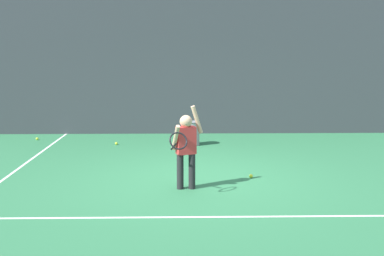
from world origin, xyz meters
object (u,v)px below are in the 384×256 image
(tennis_ball_1, at_px, (116,144))
(tennis_ball_2, at_px, (181,154))
(tennis_ball_3, at_px, (37,139))
(tennis_player, at_px, (186,145))
(ball_hopper, at_px, (192,133))
(tennis_ball_0, at_px, (251,176))

(tennis_ball_1, relative_size, tennis_ball_2, 1.00)
(tennis_ball_2, height_order, tennis_ball_3, same)
(tennis_player, bearing_deg, ball_hopper, 67.35)
(tennis_ball_3, bearing_deg, ball_hopper, -10.12)
(tennis_ball_2, bearing_deg, tennis_ball_0, -55.08)
(ball_hopper, relative_size, tennis_ball_2, 8.52)
(ball_hopper, bearing_deg, tennis_ball_1, 178.56)
(tennis_player, xyz_separation_m, tennis_ball_2, (-0.08, 2.43, -0.69))
(tennis_ball_3, bearing_deg, tennis_ball_2, -26.99)
(tennis_ball_1, xyz_separation_m, tennis_ball_3, (-2.06, 0.64, 0.00))
(tennis_player, distance_m, tennis_ball_0, 1.50)
(tennis_ball_1, bearing_deg, tennis_ball_2, -37.74)
(tennis_ball_2, xyz_separation_m, tennis_ball_3, (-3.60, 1.83, 0.00))
(ball_hopper, xyz_separation_m, tennis_ball_0, (0.99, -2.92, -0.26))
(tennis_ball_0, bearing_deg, ball_hopper, 108.66)
(tennis_ball_1, bearing_deg, tennis_player, -65.83)
(tennis_player, relative_size, tennis_ball_0, 20.46)
(ball_hopper, bearing_deg, tennis_player, -92.68)
(tennis_ball_0, bearing_deg, tennis_ball_1, 133.14)
(tennis_ball_3, bearing_deg, tennis_ball_0, -36.70)
(ball_hopper, relative_size, tennis_ball_0, 8.52)
(tennis_ball_1, height_order, tennis_ball_2, same)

